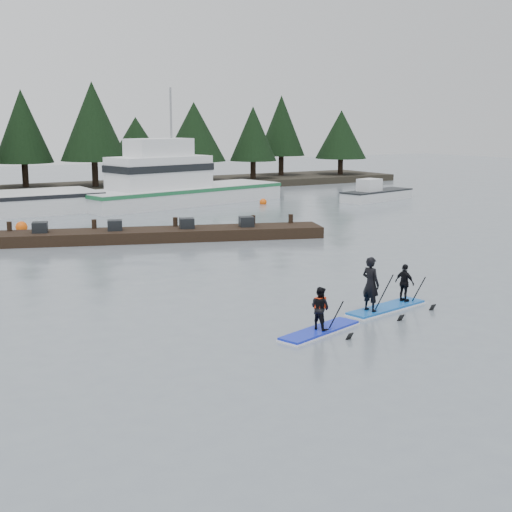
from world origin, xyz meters
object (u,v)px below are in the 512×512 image
floating_dock (157,235)px  paddleboard_duo (385,290)px  paddleboard_solo (320,316)px  fishing_boat_medium (176,195)px

floating_dock → paddleboard_duo: paddleboard_duo is taller
floating_dock → paddleboard_duo: 15.90m
floating_dock → paddleboard_solo: bearing=-78.1°
paddleboard_duo → fishing_boat_medium: bearing=66.9°
paddleboard_solo → paddleboard_duo: (3.13, 0.91, 0.18)m
floating_dock → paddleboard_solo: size_ratio=5.69×
fishing_boat_medium → floating_dock: bearing=-130.2°
paddleboard_solo → paddleboard_duo: bearing=-0.5°
floating_dock → paddleboard_duo: size_ratio=5.29×
paddleboard_duo → floating_dock: bearing=82.3°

